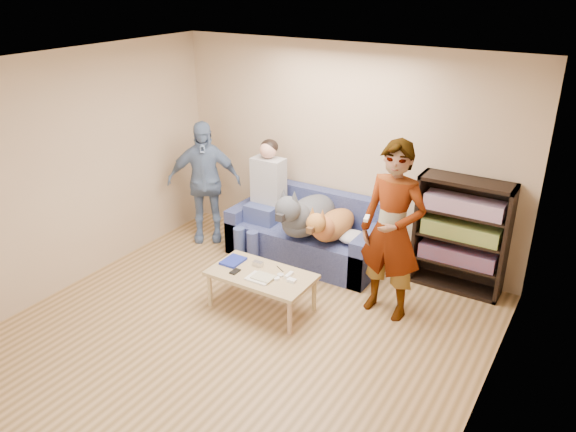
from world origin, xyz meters
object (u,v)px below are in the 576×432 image
Objects in this scene: camera_silver at (258,264)px; dog_tan at (331,225)px; person_standing_left at (204,182)px; person_seated at (264,194)px; dog_gray at (305,215)px; person_standing_right at (392,231)px; bookshelf at (461,233)px; notebook_blue at (233,261)px; sofa at (308,236)px; coffee_table at (261,277)px.

dog_tan is at bearing 68.71° from camera_silver.
person_standing_left is 0.87m from person_seated.
dog_gray is at bearing -176.40° from dog_tan.
camera_silver is at bearing -92.55° from dog_gray.
bookshelf is (0.48, 0.89, -0.26)m from person_standing_right.
sofa reaches higher than notebook_blue.
person_standing_left is at bearing 146.63° from coffee_table.
sofa is at bearing 109.85° from dog_gray.
camera_silver is 2.26m from bookshelf.
dog_tan is at bearing -162.38° from bookshelf.
bookshelf is (2.04, 1.47, 0.25)m from notebook_blue.
camera_silver is at bearing -152.52° from person_standing_right.
camera_silver is at bearing 14.04° from notebook_blue.
person_standing_left reaches higher than dog_tan.
person_seated is at bearing 175.35° from dog_tan.
coffee_table is at bearing -45.00° from camera_silver.
person_standing_right is 1.16× the size of person_standing_left.
person_standing_right is 1.34m from dog_gray.
person_seated is 0.99m from dog_tan.
sofa is at bearing 12.67° from person_seated.
dog_tan is (0.66, 1.03, 0.18)m from notebook_blue.
dog_tan is (0.33, 0.02, -0.06)m from dog_gray.
camera_silver reaches higher than coffee_table.
bookshelf is (1.76, 1.40, 0.23)m from camera_silver.
dog_gray is (1.50, 0.02, -0.13)m from person_standing_left.
dog_tan is (0.98, -0.08, -0.16)m from person_seated.
person_standing_left is at bearing -170.18° from sofa.
person_standing_left is (-2.75, 0.41, -0.13)m from person_standing_right.
dog_gray is (0.65, -0.10, -0.10)m from person_seated.
notebook_blue is 1.24m from dog_tan.
dog_gray reaches higher than coffee_table.
sofa is (-1.32, 0.65, -0.65)m from person_standing_right.
sofa is 1.46× the size of bookshelf.
person_standing_right is 1.61m from sofa.
camera_silver is 1.05m from dog_tan.
dog_gray is at bearing 94.20° from coffee_table.
notebook_blue is 2.36× the size of camera_silver.
dog_tan reaches higher than sofa.
person_seated reaches higher than sofa.
person_standing_left is 6.21× the size of notebook_blue.
person_standing_right is 1.74m from notebook_blue.
sofa is 1.86m from bookshelf.
dog_tan is at bearing 3.60° from dog_gray.
person_seated reaches higher than bookshelf.
person_seated reaches higher than dog_tan.
bookshelf is at bearing 8.67° from person_seated.
person_standing_right reaches higher than person_seated.
notebook_blue is 1.09m from dog_gray.
dog_gray is at bearing 87.45° from camera_silver.
camera_silver is 0.97m from dog_gray.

